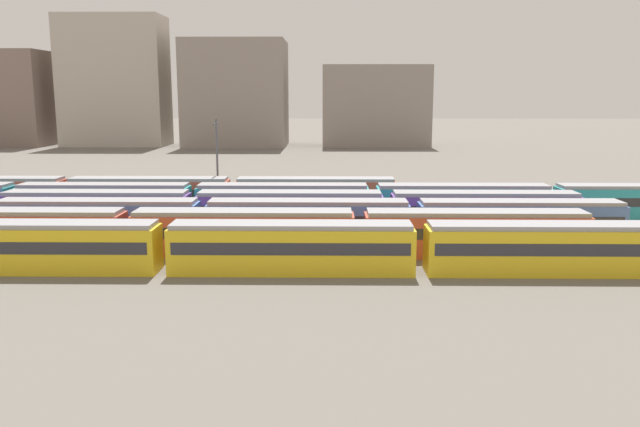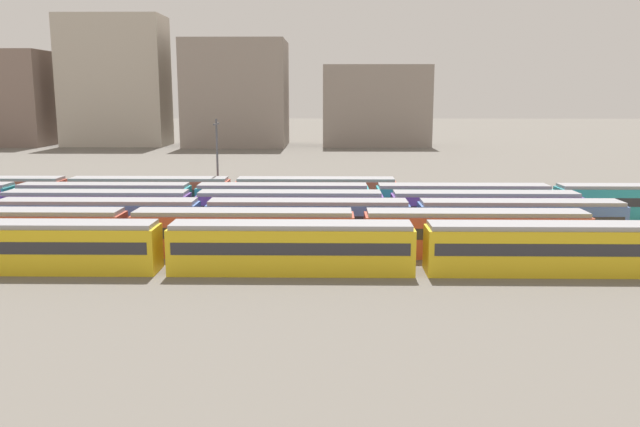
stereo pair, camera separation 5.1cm
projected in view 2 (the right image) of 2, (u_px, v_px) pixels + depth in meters
name	position (u px, v px, depth m)	size (l,w,h in m)	color
train_track_0	(420.00, 248.00, 47.56)	(112.50, 3.06, 3.75)	yellow
train_track_1	(129.00, 232.00, 53.03)	(74.70, 3.06, 3.75)	#BC4C38
train_track_2	(203.00, 220.00, 58.07)	(74.70, 3.06, 3.75)	#4C70BC
train_track_3	(194.00, 210.00, 63.21)	(74.70, 3.06, 3.75)	#6B429E
train_track_4	(372.00, 201.00, 68.05)	(112.50, 3.06, 3.75)	teal
train_track_5	(150.00, 193.00, 73.55)	(55.80, 3.06, 3.75)	#BC4C38
catenary_pole_1	(217.00, 158.00, 75.49)	(0.24, 3.20, 10.23)	#4C4C51
distant_building_0	(10.00, 98.00, 165.85)	(20.24, 16.96, 23.94)	#7A665B
distant_building_1	(115.00, 81.00, 164.65)	(25.86, 13.28, 32.54)	#B2A899
distant_building_2	(237.00, 94.00, 164.73)	(25.31, 20.63, 26.39)	gray
distant_building_3	(376.00, 106.00, 164.74)	(26.97, 13.70, 20.20)	gray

